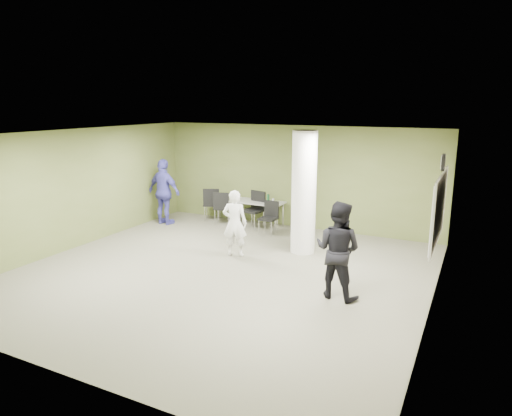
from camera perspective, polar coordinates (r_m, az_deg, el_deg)
The scene contains 17 objects.
floor at distance 9.44m, azimuth -4.29°, elevation -8.05°, with size 8.00×8.00×0.00m, color #555343.
ceiling at distance 8.83m, azimuth -4.60°, elevation 9.16°, with size 8.00×8.00×0.00m, color white.
wall_back at distance 12.57m, azimuth 4.92°, elevation 3.89°, with size 8.00×0.02×2.80m, color #535E2C.
wall_left at distance 11.57m, azimuth -21.75°, elevation 2.20°, with size 0.02×8.00×2.80m, color #535E2C.
wall_right_cream at distance 7.84m, azimuth 21.62°, elevation -2.63°, with size 0.02×8.00×2.80m, color beige.
column at distance 10.38m, azimuth 6.00°, elevation 1.91°, with size 0.56×0.56×2.80m, color silver.
whiteboard at distance 8.98m, azimuth 21.88°, elevation -0.07°, with size 0.05×2.30×1.30m.
wall_clock at distance 8.84m, azimuth 22.35°, elevation 5.30°, with size 0.06×0.32×0.32m.
folding_table at distance 12.67m, azimuth 0.21°, elevation 0.63°, with size 1.51×0.67×0.97m.
wastebasket at distance 13.05m, azimuth -2.90°, elevation -1.31°, with size 0.28×0.28×0.32m, color #4C4C4C.
chair_back_left at distance 13.36m, azimuth -5.54°, elevation 0.80°, with size 0.64×0.64×0.98m.
chair_back_right at distance 12.95m, azimuth -4.25°, elevation 0.34°, with size 0.59×0.59×0.94m.
chair_table_left at distance 12.57m, azimuth -0.10°, elevation 0.19°, with size 0.59×0.59×1.01m.
chair_table_right at distance 11.99m, azimuth 1.70°, elevation -0.89°, with size 0.44×0.44×0.87m.
woman_white at distance 10.22m, azimuth -2.67°, elevation -1.92°, with size 0.55×0.36×1.51m, color white.
man_black at distance 8.15m, azimuth 10.18°, elevation -5.18°, with size 0.85×0.66×1.75m, color black.
man_blue at distance 13.12m, azimuth -11.40°, elevation 1.98°, with size 1.09×0.45×1.86m, color #4442A4.
Camera 1 is at (4.53, -7.56, 3.40)m, focal length 32.00 mm.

